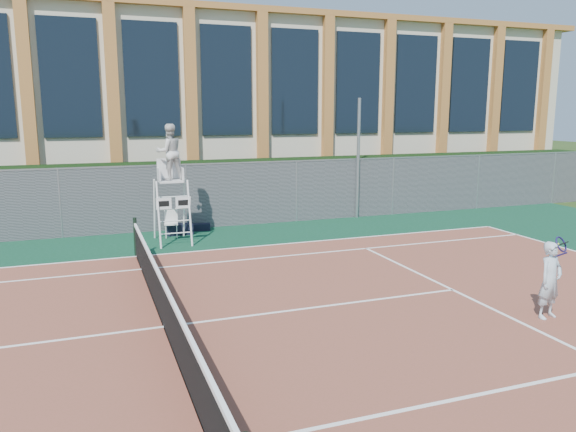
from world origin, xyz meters
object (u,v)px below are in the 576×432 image
object	(u,v)px
steel_pole	(358,159)
tennis_player	(550,280)
plastic_chair	(171,220)
umpire_chair	(169,155)

from	to	relation	value
steel_pole	tennis_player	world-z (taller)	steel_pole
steel_pole	plastic_chair	xyz separation A→B (m)	(-7.12, -0.92, -1.69)
umpire_chair	plastic_chair	bearing A→B (deg)	84.04
umpire_chair	tennis_player	bearing A→B (deg)	-57.25
steel_pole	umpire_chair	world-z (taller)	steel_pole
tennis_player	umpire_chair	bearing A→B (deg)	122.75
steel_pole	tennis_player	bearing A→B (deg)	-97.05
steel_pole	umpire_chair	bearing A→B (deg)	-167.08
plastic_chair	tennis_player	bearing A→B (deg)	-59.55
umpire_chair	tennis_player	world-z (taller)	umpire_chair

